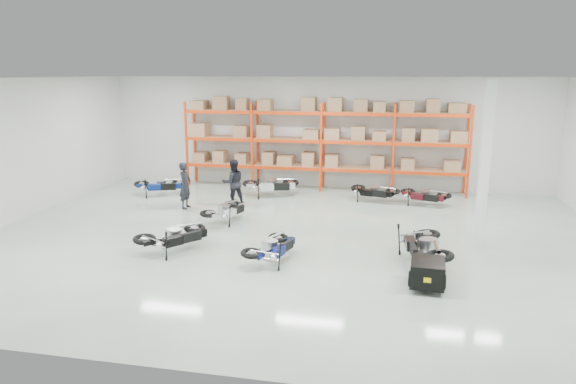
% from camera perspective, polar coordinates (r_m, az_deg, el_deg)
% --- Properties ---
extents(room, '(18.00, 18.00, 18.00)m').
position_cam_1_polar(room, '(14.33, 0.40, 3.46)').
color(room, '#B4C9B6').
rests_on(room, ground).
extents(pallet_rack, '(11.28, 0.98, 3.62)m').
position_cam_1_polar(pallet_rack, '(20.64, 3.84, 6.44)').
color(pallet_rack, red).
rests_on(pallet_rack, ground).
extents(structural_column, '(0.25, 0.25, 4.50)m').
position_cam_1_polar(structural_column, '(14.78, 21.02, 2.88)').
color(structural_column, white).
rests_on(structural_column, ground).
extents(moto_blue_centre, '(1.22, 1.78, 1.05)m').
position_cam_1_polar(moto_blue_centre, '(12.90, -1.73, -5.70)').
color(moto_blue_centre, '#070E47').
rests_on(moto_blue_centre, ground).
extents(moto_silver_left, '(1.25, 1.77, 1.04)m').
position_cam_1_polar(moto_silver_left, '(16.41, -6.87, -1.67)').
color(moto_silver_left, silver).
rests_on(moto_silver_left, ground).
extents(moto_black_far_left, '(1.79, 1.94, 1.15)m').
position_cam_1_polar(moto_black_far_left, '(13.94, -12.54, -4.37)').
color(moto_black_far_left, black).
rests_on(moto_black_far_left, ground).
extents(moto_touring_right, '(1.18, 2.04, 1.26)m').
position_cam_1_polar(moto_touring_right, '(13.23, 14.87, -5.22)').
color(moto_touring_right, black).
rests_on(moto_touring_right, ground).
extents(trailer, '(0.81, 1.54, 0.64)m').
position_cam_1_polar(trailer, '(11.80, 15.23, -8.64)').
color(trailer, black).
rests_on(trailer, ground).
extents(moto_back_a, '(1.92, 1.39, 1.12)m').
position_cam_1_polar(moto_back_a, '(20.41, -14.05, 1.07)').
color(moto_back_a, navy).
rests_on(moto_back_a, ground).
extents(moto_back_b, '(2.07, 1.45, 1.21)m').
position_cam_1_polar(moto_back_b, '(19.69, -1.88, 1.16)').
color(moto_back_b, silver).
rests_on(moto_back_b, ground).
extents(moto_back_c, '(1.77, 1.23, 1.04)m').
position_cam_1_polar(moto_back_c, '(19.15, 9.47, 0.40)').
color(moto_back_c, black).
rests_on(moto_back_c, ground).
extents(moto_back_d, '(1.74, 1.25, 1.02)m').
position_cam_1_polar(moto_back_d, '(18.97, 14.90, -0.03)').
color(moto_back_d, '#400C14').
rests_on(moto_back_d, ground).
extents(person_left, '(0.42, 0.61, 1.62)m').
position_cam_1_polar(person_left, '(18.25, -11.34, 0.72)').
color(person_left, black).
rests_on(person_left, ground).
extents(person_back, '(1.01, 0.95, 1.66)m').
position_cam_1_polar(person_back, '(18.41, -6.10, 1.06)').
color(person_back, black).
rests_on(person_back, ground).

